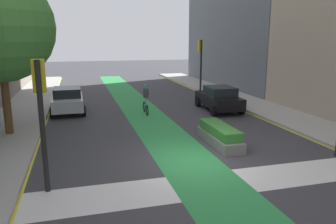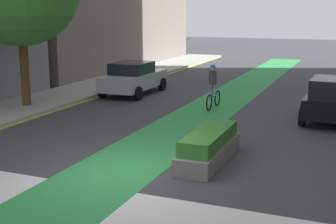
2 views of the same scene
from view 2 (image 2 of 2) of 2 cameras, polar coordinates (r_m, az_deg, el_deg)
ground_plane at (r=11.81m, az=-5.37°, el=-7.40°), size 120.00×120.00×0.00m
bike_lane_paint at (r=11.95m, az=-6.69°, el=-7.18°), size 2.40×60.00×0.01m
crosswalk_band at (r=10.20m, az=-10.65°, el=-10.81°), size 12.00×1.80×0.01m
car_black_right_far at (r=18.23m, az=19.73°, el=1.57°), size 2.14×4.26×1.57m
car_silver_left_far at (r=22.63m, az=-4.29°, el=4.22°), size 2.06×4.22×1.57m
cyclist_in_lane at (r=19.18m, az=5.55°, el=3.25°), size 0.32×1.73×1.86m
median_planter at (r=12.56m, az=5.08°, el=-4.25°), size 0.91×3.15×0.85m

